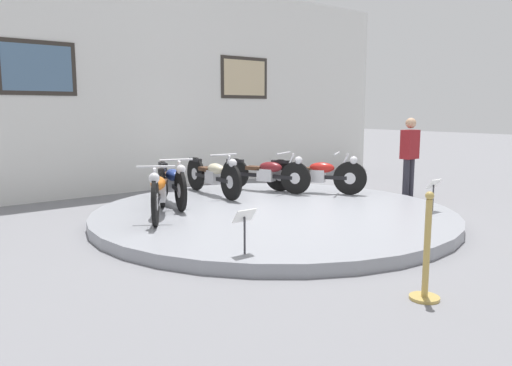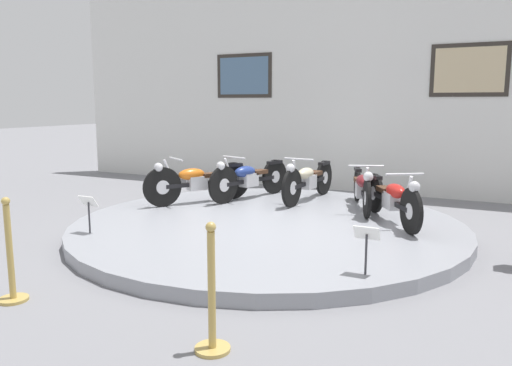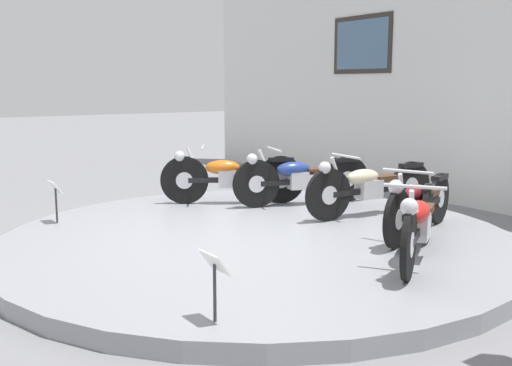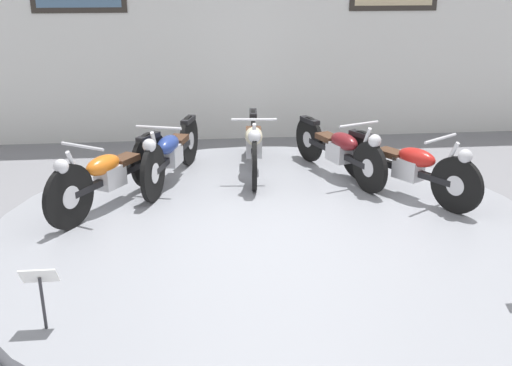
% 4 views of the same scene
% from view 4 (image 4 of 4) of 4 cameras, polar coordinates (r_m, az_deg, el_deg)
% --- Properties ---
extents(ground_plane, '(60.00, 60.00, 0.00)m').
position_cam_4_polar(ground_plane, '(6.24, 1.34, -5.44)').
color(ground_plane, slate).
extents(display_platform, '(5.72, 5.72, 0.16)m').
position_cam_4_polar(display_platform, '(6.20, 1.35, -4.75)').
color(display_platform, gray).
rests_on(display_platform, ground_plane).
extents(motorcycle_orange, '(1.13, 1.74, 0.81)m').
position_cam_4_polar(motorcycle_orange, '(6.69, -13.73, 0.97)').
color(motorcycle_orange, black).
rests_on(motorcycle_orange, display_platform).
extents(motorcycle_blue, '(0.70, 1.94, 0.80)m').
position_cam_4_polar(motorcycle_blue, '(7.34, -8.08, 3.00)').
color(motorcycle_blue, black).
rests_on(motorcycle_blue, display_platform).
extents(motorcycle_cream, '(0.54, 2.00, 0.80)m').
position_cam_4_polar(motorcycle_cream, '(7.64, -0.22, 3.86)').
color(motorcycle_cream, black).
rests_on(motorcycle_cream, display_platform).
extents(motorcycle_maroon, '(0.78, 1.85, 0.78)m').
position_cam_4_polar(motorcycle_maroon, '(7.54, 7.94, 3.32)').
color(motorcycle_maroon, black).
rests_on(motorcycle_maroon, display_platform).
extents(motorcycle_red, '(1.12, 1.68, 0.79)m').
position_cam_4_polar(motorcycle_red, '(7.04, 14.35, 1.70)').
color(motorcycle_red, black).
rests_on(motorcycle_red, display_platform).
extents(info_placard_front_left, '(0.26, 0.11, 0.51)m').
position_cam_4_polar(info_placard_front_left, '(4.61, -19.86, -9.06)').
color(info_placard_front_left, '#333338').
rests_on(info_placard_front_left, display_platform).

